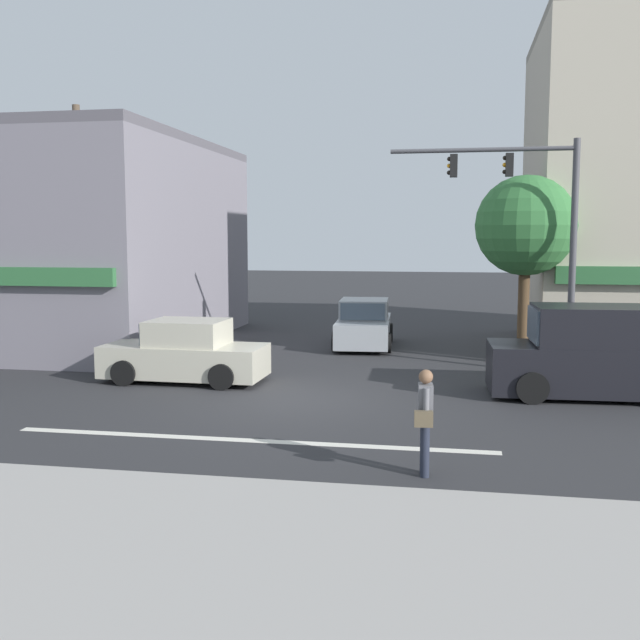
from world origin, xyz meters
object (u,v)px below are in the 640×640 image
(street_tree, at_px, (526,227))
(sedan_crossing_center, at_px, (364,325))
(utility_pole_far_right, at_px, (584,217))
(traffic_light_mast, at_px, (535,218))
(van_approaching_near, at_px, (596,354))
(sedan_waiting_far, at_px, (185,354))
(pedestrian_foreground_with_bag, at_px, (425,416))
(utility_pole_near_left, at_px, (80,228))

(street_tree, height_order, sedan_crossing_center, street_tree)
(utility_pole_far_right, height_order, traffic_light_mast, utility_pole_far_right)
(utility_pole_far_right, bearing_deg, sedan_crossing_center, 176.85)
(sedan_crossing_center, bearing_deg, utility_pole_far_right, -3.15)
(sedan_crossing_center, height_order, van_approaching_near, van_approaching_near)
(van_approaching_near, bearing_deg, utility_pole_far_right, 84.36)
(sedan_waiting_far, relative_size, sedan_crossing_center, 0.98)
(sedan_crossing_center, xyz_separation_m, pedestrian_foreground_with_bag, (2.57, -13.34, 0.24))
(utility_pole_near_left, distance_m, sedan_crossing_center, 9.55)
(utility_pole_near_left, relative_size, traffic_light_mast, 1.22)
(sedan_waiting_far, bearing_deg, pedestrian_foreground_with_bag, -45.85)
(sedan_crossing_center, distance_m, pedestrian_foreground_with_bag, 13.59)
(sedan_waiting_far, bearing_deg, van_approaching_near, -0.60)
(traffic_light_mast, relative_size, van_approaching_near, 1.33)
(street_tree, distance_m, sedan_crossing_center, 6.48)
(street_tree, relative_size, traffic_light_mast, 0.87)
(sedan_waiting_far, bearing_deg, sedan_crossing_center, 61.20)
(sedan_waiting_far, distance_m, van_approaching_near, 9.95)
(utility_pole_near_left, height_order, van_approaching_near, utility_pole_near_left)
(sedan_crossing_center, relative_size, van_approaching_near, 0.90)
(utility_pole_far_right, xyz_separation_m, sedan_crossing_center, (-6.84, 0.38, -3.57))
(pedestrian_foreground_with_bag, bearing_deg, street_tree, 77.56)
(street_tree, bearing_deg, traffic_light_mast, -86.13)
(street_tree, bearing_deg, utility_pole_near_left, -176.23)
(traffic_light_mast, xyz_separation_m, sedan_crossing_center, (-5.02, 4.23, -3.46))
(sedan_crossing_center, bearing_deg, street_tree, -28.70)
(van_approaching_near, bearing_deg, pedestrian_foreground_with_bag, -119.48)
(sedan_crossing_center, relative_size, pedestrian_foreground_with_bag, 2.52)
(street_tree, height_order, van_approaching_near, street_tree)
(utility_pole_near_left, bearing_deg, utility_pole_far_right, 11.92)
(traffic_light_mast, height_order, van_approaching_near, traffic_light_mast)
(sedan_crossing_center, height_order, pedestrian_foreground_with_bag, pedestrian_foreground_with_bag)
(sedan_waiting_far, bearing_deg, street_tree, 25.47)
(traffic_light_mast, height_order, sedan_crossing_center, traffic_light_mast)
(utility_pole_near_left, height_order, traffic_light_mast, utility_pole_near_left)
(sedan_waiting_far, height_order, sedan_crossing_center, same)
(utility_pole_far_right, distance_m, sedan_waiting_far, 12.91)
(van_approaching_near, bearing_deg, utility_pole_near_left, 166.88)
(van_approaching_near, relative_size, pedestrian_foreground_with_bag, 2.80)
(utility_pole_far_right, relative_size, pedestrian_foreground_with_bag, 4.95)
(sedan_waiting_far, height_order, van_approaching_near, van_approaching_near)
(utility_pole_far_right, bearing_deg, traffic_light_mast, -115.30)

